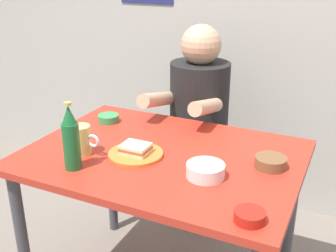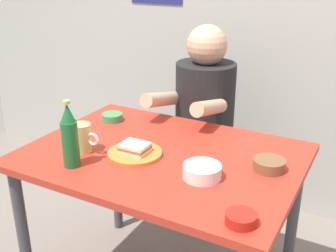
% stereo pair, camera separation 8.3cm
% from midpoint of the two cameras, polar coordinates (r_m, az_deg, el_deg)
% --- Properties ---
extents(dining_table, '(1.10, 0.80, 0.74)m').
position_cam_midpoint_polar(dining_table, '(1.73, -2.10, -6.54)').
color(dining_table, '#B72D1E').
rests_on(dining_table, ground).
extents(stool, '(0.34, 0.34, 0.45)m').
position_cam_midpoint_polar(stool, '(2.40, 3.09, -5.87)').
color(stool, '#4C4C51').
rests_on(stool, ground).
extents(person_seated, '(0.33, 0.56, 0.72)m').
position_cam_midpoint_polar(person_seated, '(2.23, 3.19, 3.52)').
color(person_seated, black).
rests_on(person_seated, stool).
extents(plate_orange, '(0.22, 0.22, 0.01)m').
position_cam_midpoint_polar(plate_orange, '(1.66, -5.91, -3.90)').
color(plate_orange, orange).
rests_on(plate_orange, dining_table).
extents(sandwich, '(0.11, 0.09, 0.04)m').
position_cam_midpoint_polar(sandwich, '(1.65, -5.94, -3.13)').
color(sandwich, beige).
rests_on(sandwich, plate_orange).
extents(beer_mug, '(0.13, 0.08, 0.12)m').
position_cam_midpoint_polar(beer_mug, '(1.70, -13.20, -1.88)').
color(beer_mug, '#D1BC66').
rests_on(beer_mug, dining_table).
extents(beer_bottle, '(0.06, 0.06, 0.26)m').
position_cam_midpoint_polar(beer_bottle, '(1.57, -14.75, -1.79)').
color(beer_bottle, '#19602D').
rests_on(beer_bottle, dining_table).
extents(condiment_bowl_brown, '(0.12, 0.12, 0.04)m').
position_cam_midpoint_polar(condiment_bowl_brown, '(1.60, 12.55, -4.86)').
color(condiment_bowl_brown, brown).
rests_on(condiment_bowl_brown, dining_table).
extents(dip_bowl_green, '(0.10, 0.10, 0.03)m').
position_cam_midpoint_polar(dip_bowl_green, '(2.02, -9.41, 1.09)').
color(dip_bowl_green, '#388C4C').
rests_on(dip_bowl_green, dining_table).
extents(rice_bowl_white, '(0.14, 0.14, 0.05)m').
position_cam_midpoint_polar(rice_bowl_white, '(1.50, 3.63, -6.09)').
color(rice_bowl_white, silver).
rests_on(rice_bowl_white, dining_table).
extents(sambal_bowl_red, '(0.10, 0.10, 0.03)m').
position_cam_midpoint_polar(sambal_bowl_red, '(1.28, 9.37, -12.16)').
color(sambal_bowl_red, '#B21E14').
rests_on(sambal_bowl_red, dining_table).
extents(spoon, '(0.10, 0.09, 0.01)m').
position_cam_midpoint_polar(spoon, '(1.93, -14.09, -0.79)').
color(spoon, '#26A559').
rests_on(spoon, dining_table).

